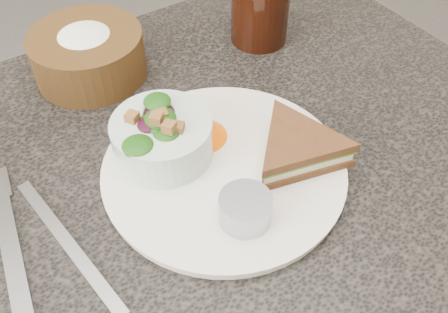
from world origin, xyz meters
name	(u,v)px	position (x,y,z in m)	size (l,w,h in m)	color
dining_table	(192,310)	(0.00, 0.00, 0.38)	(1.00, 0.70, 0.75)	black
dinner_plate	(224,170)	(0.05, -0.03, 0.76)	(0.29, 0.29, 0.01)	silver
sandwich	(297,148)	(0.13, -0.07, 0.78)	(0.14, 0.14, 0.04)	#4C2D1A
salad_bowl	(162,132)	(0.00, 0.03, 0.80)	(0.12, 0.12, 0.07)	#B6CAC1
dressing_ramekin	(245,209)	(0.03, -0.11, 0.78)	(0.06, 0.06, 0.04)	#9A9EA9
orange_wedge	(202,128)	(0.05, 0.03, 0.78)	(0.07, 0.07, 0.03)	#FF6100
fork	(11,250)	(-0.21, 0.00, 0.75)	(0.02, 0.20, 0.01)	gray
knife	(68,244)	(-0.15, -0.02, 0.75)	(0.01, 0.22, 0.00)	#A5A5A7
bread_basket	(87,48)	(-0.01, 0.24, 0.80)	(0.16, 0.16, 0.09)	#4E3116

